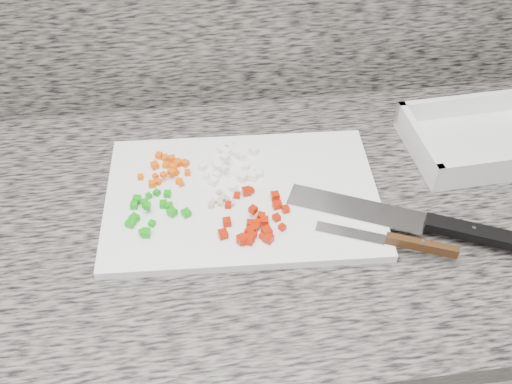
# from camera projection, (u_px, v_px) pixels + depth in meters

# --- Properties ---
(cabinet) EXTENTS (3.92, 0.62, 0.86)m
(cabinet) POSITION_uv_depth(u_px,v_px,m) (198.00, 361.00, 1.24)
(cabinet) COLOR silver
(cabinet) RESTS_ON ground
(countertop) EXTENTS (3.96, 0.64, 0.04)m
(countertop) POSITION_uv_depth(u_px,v_px,m) (178.00, 224.00, 0.93)
(countertop) COLOR #67635B
(countertop) RESTS_ON cabinet
(cutting_board) EXTENTS (0.46, 0.32, 0.01)m
(cutting_board) POSITION_uv_depth(u_px,v_px,m) (242.00, 196.00, 0.93)
(cutting_board) COLOR white
(cutting_board) RESTS_ON countertop
(carrot_pile) EXTENTS (0.09, 0.09, 0.02)m
(carrot_pile) POSITION_uv_depth(u_px,v_px,m) (168.00, 169.00, 0.96)
(carrot_pile) COLOR #F05805
(carrot_pile) RESTS_ON cutting_board
(onion_pile) EXTENTS (0.11, 0.12, 0.02)m
(onion_pile) POSITION_uv_depth(u_px,v_px,m) (233.00, 163.00, 0.97)
(onion_pile) COLOR white
(onion_pile) RESTS_ON cutting_board
(green_pepper_pile) EXTENTS (0.10, 0.10, 0.02)m
(green_pepper_pile) POSITION_uv_depth(u_px,v_px,m) (151.00, 212.00, 0.89)
(green_pepper_pile) COLOR #109B0E
(green_pepper_pile) RESTS_ON cutting_board
(red_pepper_pile) EXTENTS (0.12, 0.12, 0.02)m
(red_pepper_pile) POSITION_uv_depth(u_px,v_px,m) (255.00, 223.00, 0.87)
(red_pepper_pile) COLOR #B01802
(red_pepper_pile) RESTS_ON cutting_board
(garlic_pile) EXTENTS (0.05, 0.04, 0.01)m
(garlic_pile) POSITION_uv_depth(u_px,v_px,m) (224.00, 200.00, 0.91)
(garlic_pile) COLOR beige
(garlic_pile) RESTS_ON cutting_board
(chef_knife) EXTENTS (0.34, 0.19, 0.02)m
(chef_knife) POSITION_uv_depth(u_px,v_px,m) (431.00, 224.00, 0.87)
(chef_knife) COLOR silver
(chef_knife) RESTS_ON cutting_board
(paring_knife) EXTENTS (0.20, 0.10, 0.02)m
(paring_knife) POSITION_uv_depth(u_px,v_px,m) (403.00, 242.00, 0.85)
(paring_knife) COLOR silver
(paring_knife) RESTS_ON cutting_board
(tray) EXTENTS (0.27, 0.20, 0.05)m
(tray) POSITION_uv_depth(u_px,v_px,m) (481.00, 141.00, 1.02)
(tray) COLOR white
(tray) RESTS_ON countertop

